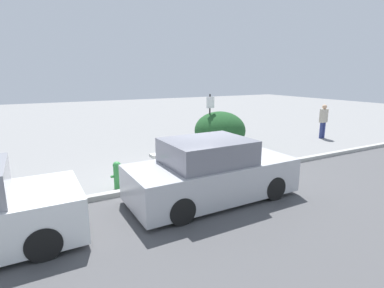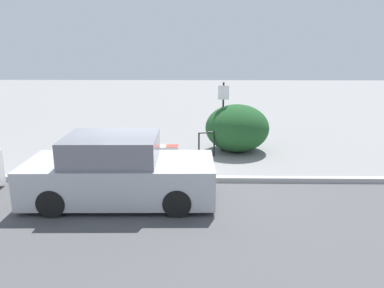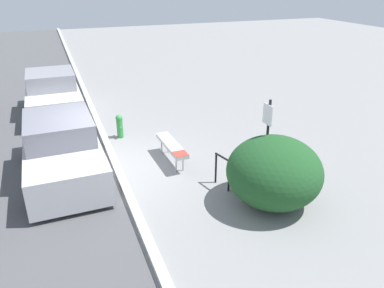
# 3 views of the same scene
# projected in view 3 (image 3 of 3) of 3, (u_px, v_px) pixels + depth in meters

# --- Properties ---
(ground_plane) EXTENTS (60.00, 60.00, 0.00)m
(ground_plane) POSITION_uv_depth(u_px,v_px,m) (117.00, 171.00, 9.95)
(ground_plane) COLOR gray
(curb) EXTENTS (60.00, 0.20, 0.13)m
(curb) POSITION_uv_depth(u_px,v_px,m) (117.00, 168.00, 9.92)
(curb) COLOR #A8A8A3
(curb) RESTS_ON ground_plane
(bench) EXTENTS (1.74, 0.40, 0.55)m
(bench) POSITION_uv_depth(u_px,v_px,m) (172.00, 146.00, 10.23)
(bench) COLOR #99999E
(bench) RESTS_ON ground_plane
(bike_rack) EXTENTS (0.55, 0.18, 0.83)m
(bike_rack) POSITION_uv_depth(u_px,v_px,m) (222.00, 168.00, 9.00)
(bike_rack) COLOR black
(bike_rack) RESTS_ON ground_plane
(sign_post) EXTENTS (0.36, 0.08, 2.30)m
(sign_post) POSITION_uv_depth(u_px,v_px,m) (267.00, 139.00, 8.42)
(sign_post) COLOR black
(sign_post) RESTS_ON ground_plane
(fire_hydrant) EXTENTS (0.36, 0.22, 0.77)m
(fire_hydrant) POSITION_uv_depth(u_px,v_px,m) (120.00, 125.00, 11.82)
(fire_hydrant) COLOR #338C3F
(fire_hydrant) RESTS_ON ground_plane
(shrub_hedge) EXTENTS (2.12, 2.11, 1.58)m
(shrub_hedge) POSITION_uv_depth(u_px,v_px,m) (274.00, 172.00, 8.24)
(shrub_hedge) COLOR #1E4C23
(shrub_hedge) RESTS_ON ground_plane
(parked_car_near) EXTENTS (4.23, 1.89, 1.54)m
(parked_car_near) POSITION_uv_depth(u_px,v_px,m) (62.00, 150.00, 9.52)
(parked_car_near) COLOR black
(parked_car_near) RESTS_ON ground_plane
(parked_car_far) EXTENTS (3.93, 1.90, 1.55)m
(parked_car_far) POSITION_uv_depth(u_px,v_px,m) (53.00, 95.00, 13.83)
(parked_car_far) COLOR black
(parked_car_far) RESTS_ON ground_plane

